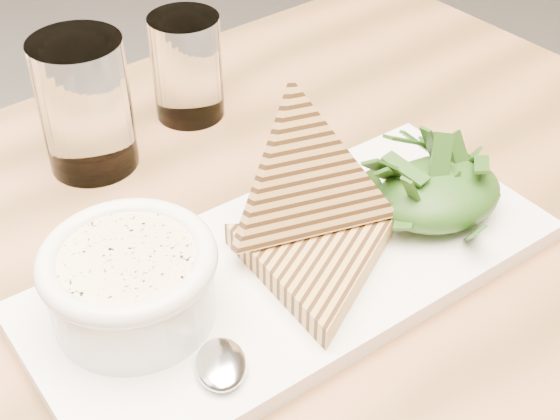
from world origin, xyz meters
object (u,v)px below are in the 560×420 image
platter (295,270)px  glass_near (85,105)px  soup_bowl (132,291)px  glass_far (187,67)px  table_top (170,388)px

platter → glass_near: size_ratio=3.31×
platter → soup_bowl: size_ratio=3.58×
glass_near → glass_far: size_ratio=1.18×
table_top → platter: platter is taller
soup_bowl → glass_near: 0.21m
table_top → soup_bowl: size_ratio=10.31×
soup_bowl → glass_near: size_ratio=0.92×
platter → glass_near: glass_near is taller
glass_near → glass_far: bearing=14.7°
table_top → platter: size_ratio=2.88×
table_top → soup_bowl: bearing=92.6°
table_top → glass_near: (0.04, 0.24, 0.08)m
platter → glass_far: 0.25m
soup_bowl → platter: bearing=-6.7°
platter → glass_far: (0.04, 0.24, 0.04)m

